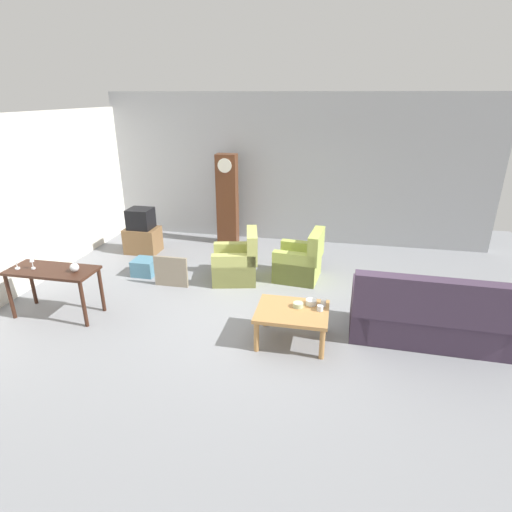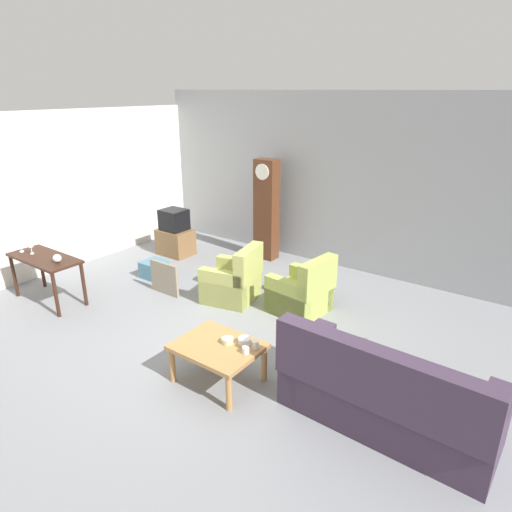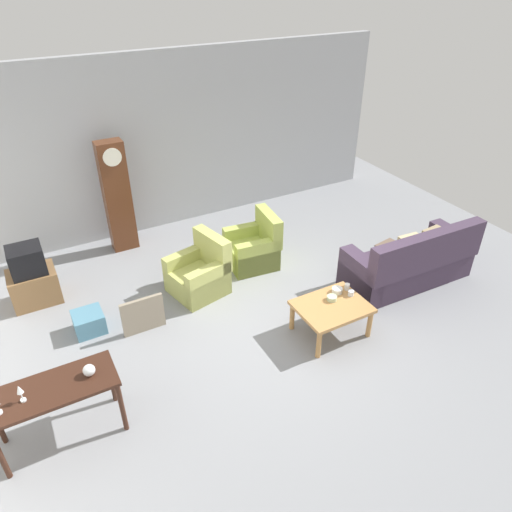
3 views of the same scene
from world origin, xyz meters
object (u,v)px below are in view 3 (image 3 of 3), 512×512
framed_picture_leaning (143,315)px  couch_floral (410,263)px  glass_dome_cloche (89,370)px  cup_blue_rimmed (351,293)px  bowl_white_stacked (337,290)px  tv_stand_cabinet (35,287)px  grandfather_clock (117,197)px  cup_white_porcelain (347,287)px  armchair_olive_far (254,248)px  tv_crt (26,260)px  console_table_dark (54,395)px  wine_glass_mid (20,391)px  storage_box_blue (89,322)px  coffee_table_wood (332,309)px  armchair_olive_near (200,274)px  bowl_shallow_green (332,298)px

framed_picture_leaning → couch_floral: bearing=-12.2°
glass_dome_cloche → cup_blue_rimmed: size_ratio=1.54×
framed_picture_leaning → bowl_white_stacked: bearing=-23.4°
glass_dome_cloche → framed_picture_leaning: bearing=54.4°
glass_dome_cloche → tv_stand_cabinet: bearing=96.7°
grandfather_clock → cup_white_porcelain: size_ratio=20.55×
couch_floral → armchair_olive_far: size_ratio=2.31×
tv_stand_cabinet → tv_crt: bearing=0.0°
console_table_dark → tv_crt: bearing=88.6°
glass_dome_cloche → wine_glass_mid: wine_glass_mid is taller
grandfather_clock → tv_crt: bearing=-150.0°
armchair_olive_far → glass_dome_cloche: (-3.09, -2.05, 0.51)m
storage_box_blue → tv_crt: bearing=117.0°
tv_crt → cup_white_porcelain: (3.90, -2.55, -0.21)m
tv_stand_cabinet → armchair_olive_far: bearing=-11.3°
tv_crt → coffee_table_wood: bearing=-38.0°
tv_stand_cabinet → wine_glass_mid: wine_glass_mid is taller
glass_dome_cloche → cup_white_porcelain: bearing=2.9°
couch_floral → tv_stand_cabinet: couch_floral is taller
storage_box_blue → armchair_olive_far: bearing=8.0°
armchair_olive_near → tv_stand_cabinet: (-2.30, 0.96, -0.04)m
coffee_table_wood → couch_floral: bearing=12.2°
armchair_olive_far → glass_dome_cloche: size_ratio=7.14×
armchair_olive_near → bowl_white_stacked: (1.44, -1.58, 0.21)m
cup_blue_rimmed → tv_crt: bearing=145.2°
armchair_olive_far → cup_blue_rimmed: size_ratio=11.01×
grandfather_clock → framed_picture_leaning: size_ratio=3.30×
console_table_dark → tv_crt: tv_crt is taller
armchair_olive_far → coffee_table_wood: bearing=-87.4°
armchair_olive_far → wine_glass_mid: (-3.75, -2.09, 0.59)m
tv_stand_cabinet → cup_blue_rimmed: 4.71m
tv_stand_cabinet → storage_box_blue: (0.55, -1.08, -0.12)m
wine_glass_mid → tv_crt: bearing=83.0°
armchair_olive_near → bowl_white_stacked: armchair_olive_near is taller
coffee_table_wood → glass_dome_cloche: glass_dome_cloche is taller
couch_floral → grandfather_clock: (-3.71, 3.28, 0.64)m
coffee_table_wood → wine_glass_mid: 3.87m
wine_glass_mid → storage_box_blue: bearing=62.1°
coffee_table_wood → cup_white_porcelain: bearing=25.5°
couch_floral → bowl_white_stacked: size_ratio=14.43×
storage_box_blue → armchair_olive_near: bearing=4.0°
tv_crt → armchair_olive_far: bearing=-11.3°
bowl_shallow_green → glass_dome_cloche: bearing=-178.4°
tv_crt → bowl_shallow_green: bearing=-36.5°
tv_stand_cabinet → framed_picture_leaning: (1.23, -1.46, 0.01)m
bowl_shallow_green → tv_crt: bearing=143.5°
armchair_olive_near → grandfather_clock: grandfather_clock is taller
tv_stand_cabinet → wine_glass_mid: (-0.34, -2.77, 0.63)m
armchair_olive_near → bowl_shallow_green: (1.27, -1.68, 0.20)m
grandfather_clock → bowl_white_stacked: bearing=-58.7°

